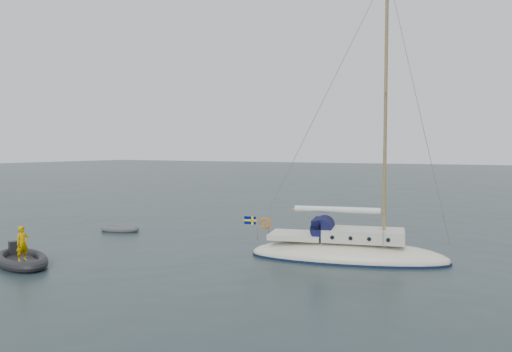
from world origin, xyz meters
The scene contains 4 objects.
ground centered at (0.00, 0.00, 0.00)m, with size 300.00×300.00×0.00m, color black.
sailboat centered at (3.78, -1.33, 1.05)m, with size 9.71×2.91×13.83m.
dinghy centered at (-11.39, -0.15, 0.16)m, with size 2.58×1.16×0.37m.
rib centered at (-9.00, -9.06, 0.28)m, with size 4.36×1.98×1.80m.
Camera 1 is at (10.65, -23.91, 5.24)m, focal length 35.00 mm.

